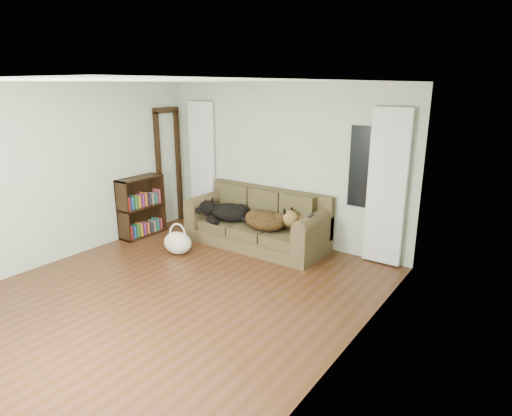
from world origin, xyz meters
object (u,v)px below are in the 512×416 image
Objects in this scene: dog_black_lab at (228,213)px; tote_bag at (178,244)px; sofa at (256,219)px; bookshelf at (141,207)px; dog_shepherd at (268,221)px.

tote_bag is (-0.27, -0.93, -0.32)m from dog_black_lab.
bookshelf is (-1.93, -0.73, 0.05)m from sofa.
dog_black_lab reaches higher than tote_bag.
bookshelf reaches higher than dog_black_lab.
dog_shepherd is 1.46m from tote_bag.
dog_shepherd is at bearing 23.33° from bookshelf.
dog_black_lab is 0.82m from dog_shepherd.
dog_black_lab is (-0.52, -0.08, 0.03)m from sofa.
tote_bag is at bearing -116.40° from dog_black_lab.
sofa is 2.06m from bookshelf.
bookshelf reaches higher than dog_shepherd.
dog_black_lab is 1.55m from bookshelf.
dog_black_lab is 0.68× the size of bookshelf.
dog_black_lab is at bearing 0.47° from dog_shepherd.
sofa is 1.31m from tote_bag.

